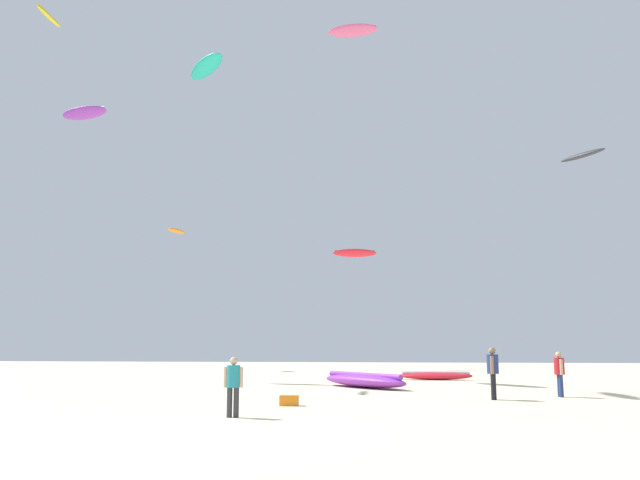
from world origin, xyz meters
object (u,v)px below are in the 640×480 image
object	(u,v)px
person_foreground	(233,382)
kite_aloft_7	(177,231)
kite_aloft_1	(206,67)
person_left	(493,369)
kite_aloft_3	(84,113)
kite_aloft_5	(355,253)
person_midground	(559,370)
kite_aloft_8	(49,16)
kite_grounded_near	(436,376)
kite_aloft_2	(582,155)
cooler_box	(289,400)
kite_aloft_6	(353,30)
kite_grounded_mid	(364,381)

from	to	relation	value
person_foreground	kite_aloft_7	size ratio (longest dim) A/B	0.60
person_foreground	kite_aloft_1	world-z (taller)	kite_aloft_1
person_left	kite_aloft_3	size ratio (longest dim) A/B	0.51
kite_aloft_5	kite_aloft_1	bearing A→B (deg)	-115.64
person_midground	kite_aloft_1	bearing A→B (deg)	138.36
kite_aloft_5	kite_aloft_8	size ratio (longest dim) A/B	1.57
kite_grounded_near	kite_aloft_2	xyz separation A→B (m)	(12.92, 15.89, 16.72)
person_midground	cooler_box	bearing A→B (deg)	-160.16
kite_grounded_near	person_left	bearing A→B (deg)	-84.42
person_left	kite_aloft_7	size ratio (longest dim) A/B	0.69
person_left	kite_aloft_1	size ratio (longest dim) A/B	0.42
kite_grounded_near	kite_aloft_5	size ratio (longest dim) A/B	1.05
kite_aloft_7	kite_aloft_5	bearing A→B (deg)	16.37
kite_grounded_near	kite_aloft_2	world-z (taller)	kite_aloft_2
person_midground	person_left	xyz separation A→B (m)	(-2.58, -1.51, 0.09)
person_foreground	kite_aloft_8	xyz separation A→B (m)	(-14.81, 14.85, 19.16)
cooler_box	kite_aloft_6	world-z (taller)	kite_aloft_6
person_foreground	kite_aloft_8	bearing A→B (deg)	38.83
kite_aloft_2	cooler_box	bearing A→B (deg)	-119.65
person_midground	cooler_box	distance (m)	10.36
person_foreground	kite_aloft_3	size ratio (longest dim) A/B	0.45
kite_aloft_6	person_foreground	bearing A→B (deg)	-92.54
kite_aloft_2	kite_aloft_6	distance (m)	20.94
person_foreground	kite_grounded_near	size ratio (longest dim) A/B	0.39
kite_aloft_3	kite_aloft_7	world-z (taller)	kite_aloft_3
kite_grounded_mid	kite_aloft_5	xyz separation A→B (m)	(-2.03, 24.81, 9.27)
person_left	kite_aloft_5	distance (m)	32.67
kite_grounded_near	kite_aloft_1	world-z (taller)	kite_aloft_1
kite_aloft_8	kite_grounded_near	bearing A→B (deg)	13.18
person_foreground	cooler_box	size ratio (longest dim) A/B	2.77
person_midground	kite_aloft_8	xyz separation A→B (m)	(-24.96, 6.74, 19.11)
kite_aloft_1	kite_aloft_3	xyz separation A→B (m)	(-7.21, -1.33, -3.19)
cooler_box	kite_aloft_3	xyz separation A→B (m)	(-15.51, 15.61, 15.82)
person_left	kite_grounded_mid	size ratio (longest dim) A/B	0.35
kite_aloft_1	kite_aloft_5	distance (m)	21.06
kite_grounded_mid	kite_aloft_7	bearing A→B (deg)	128.14
kite_aloft_2	kite_aloft_3	size ratio (longest dim) A/B	1.18
person_foreground	person_left	distance (m)	10.04
kite_aloft_6	kite_aloft_8	xyz separation A→B (m)	(-16.09, -13.96, -5.25)
kite_grounded_mid	kite_aloft_8	size ratio (longest dim) A/B	2.14
person_left	kite_aloft_7	distance (m)	35.36
person_midground	kite_aloft_5	xyz separation A→B (m)	(-9.44, 29.27, 8.63)
cooler_box	kite_aloft_2	size ratio (longest dim) A/B	0.14
kite_grounded_mid	kite_aloft_6	world-z (taller)	kite_aloft_6
kite_grounded_mid	kite_aloft_2	distance (m)	32.89
person_foreground	kite_aloft_6	distance (m)	37.77
person_foreground	kite_grounded_mid	bearing A→B (deg)	-18.40
kite_grounded_near	cooler_box	distance (m)	17.13
cooler_box	kite_aloft_2	bearing A→B (deg)	60.35
kite_grounded_near	kite_aloft_3	size ratio (longest dim) A/B	1.15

